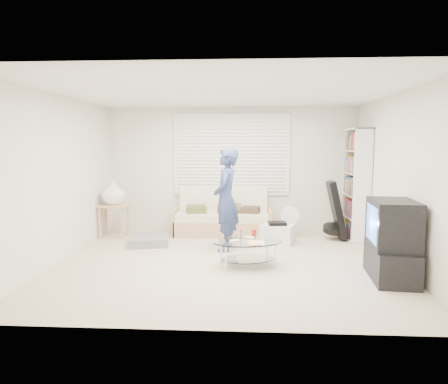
# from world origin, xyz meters

# --- Properties ---
(ground) EXTENTS (5.00, 5.00, 0.00)m
(ground) POSITION_xyz_m (0.00, 0.00, 0.00)
(ground) COLOR #BDAD93
(ground) RESTS_ON ground
(room_shell) EXTENTS (5.02, 4.52, 2.51)m
(room_shell) POSITION_xyz_m (0.00, 0.48, 1.63)
(room_shell) COLOR silver
(room_shell) RESTS_ON ground
(window_blinds) EXTENTS (2.32, 0.08, 1.62)m
(window_blinds) POSITION_xyz_m (0.00, 2.20, 1.55)
(window_blinds) COLOR silver
(window_blinds) RESTS_ON ground
(futon_sofa) EXTENTS (1.89, 0.76, 0.93)m
(futon_sofa) POSITION_xyz_m (-0.16, 1.87, 0.30)
(futon_sofa) COLOR tan
(futon_sofa) RESTS_ON ground
(grey_floor_pillow) EXTENTS (0.78, 0.78, 0.15)m
(grey_floor_pillow) POSITION_xyz_m (-1.41, 0.98, 0.07)
(grey_floor_pillow) COLOR slate
(grey_floor_pillow) RESTS_ON ground
(side_table) EXTENTS (0.55, 0.44, 1.09)m
(side_table) POSITION_xyz_m (-2.22, 1.54, 0.81)
(side_table) COLOR tan
(side_table) RESTS_ON ground
(bookshelf) EXTENTS (0.32, 0.86, 2.05)m
(bookshelf) POSITION_xyz_m (2.32, 1.62, 1.02)
(bookshelf) COLOR white
(bookshelf) RESTS_ON ground
(guitar_case) EXTENTS (0.42, 0.40, 1.07)m
(guitar_case) POSITION_xyz_m (1.96, 1.51, 0.48)
(guitar_case) COLOR black
(guitar_case) RESTS_ON ground
(floor_fan) EXTENTS (0.36, 0.24, 0.60)m
(floor_fan) POSITION_xyz_m (1.13, 1.68, 0.35)
(floor_fan) COLOR white
(floor_fan) RESTS_ON ground
(storage_bin) EXTENTS (0.65, 0.55, 0.39)m
(storage_bin) POSITION_xyz_m (0.86, 1.18, 0.18)
(storage_bin) COLOR white
(storage_bin) RESTS_ON ground
(tv_unit) EXTENTS (0.60, 1.00, 1.05)m
(tv_unit) POSITION_xyz_m (2.20, -0.65, 0.51)
(tv_unit) COLOR black
(tv_unit) RESTS_ON ground
(coffee_table) EXTENTS (1.14, 0.86, 0.50)m
(coffee_table) POSITION_xyz_m (0.32, -0.21, 0.31)
(coffee_table) COLOR silver
(coffee_table) RESTS_ON ground
(standing_person) EXTENTS (0.47, 0.66, 1.71)m
(standing_person) POSITION_xyz_m (-0.03, 0.69, 0.85)
(standing_person) COLOR navy
(standing_person) RESTS_ON ground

